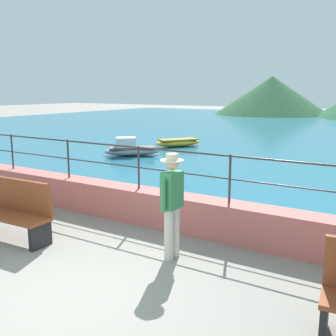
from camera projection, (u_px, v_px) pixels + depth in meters
name	position (u px, v px, depth m)	size (l,w,h in m)	color
ground_plane	(60.00, 298.00, 5.36)	(120.00, 120.00, 0.00)	gray
promenade_wall	(181.00, 212.00, 7.95)	(20.00, 0.56, 0.70)	#BC605B
railing	(181.00, 164.00, 7.76)	(18.44, 0.04, 0.90)	#383330
hill_secondary	(272.00, 95.00, 44.83)	(12.77, 12.77, 4.26)	#285633
bench_main	(13.00, 209.00, 7.43)	(1.72, 0.63, 1.13)	brown
person_walking	(172.00, 201.00, 6.46)	(0.38, 0.57, 1.75)	beige
boat_2	(131.00, 149.00, 16.60)	(2.32, 2.20, 0.76)	gray
boat_3	(178.00, 142.00, 19.32)	(2.05, 2.40, 0.36)	gold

